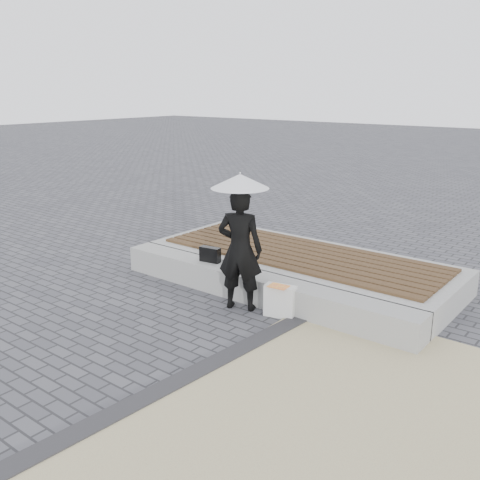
% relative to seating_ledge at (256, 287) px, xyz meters
% --- Properties ---
extents(ground, '(80.00, 80.00, 0.00)m').
position_rel_seating_ledge_xyz_m(ground, '(0.00, -1.60, -0.20)').
color(ground, '#4C4C51').
rests_on(ground, ground).
extents(terrazzo_zone, '(5.00, 5.00, 0.02)m').
position_rel_seating_ledge_xyz_m(terrazzo_zone, '(3.20, -2.10, -0.19)').
color(terrazzo_zone, tan).
rests_on(terrazzo_zone, ground).
extents(edging_band, '(0.61, 5.20, 0.04)m').
position_rel_seating_ledge_xyz_m(edging_band, '(0.75, -2.10, -0.18)').
color(edging_band, '#2D2C2F').
rests_on(edging_band, ground).
extents(seating_ledge, '(5.00, 0.45, 0.40)m').
position_rel_seating_ledge_xyz_m(seating_ledge, '(0.00, 0.00, 0.00)').
color(seating_ledge, gray).
rests_on(seating_ledge, ground).
extents(timber_platform, '(5.00, 2.00, 0.40)m').
position_rel_seating_ledge_xyz_m(timber_platform, '(0.00, 1.20, 0.00)').
color(timber_platform, '#AAAAA5').
rests_on(timber_platform, ground).
extents(timber_decking, '(4.60, 1.60, 0.04)m').
position_rel_seating_ledge_xyz_m(timber_decking, '(0.00, 1.20, 0.22)').
color(timber_decking, '#523A21').
rests_on(timber_decking, timber_platform).
extents(woman, '(0.74, 0.62, 1.73)m').
position_rel_seating_ledge_xyz_m(woman, '(-0.01, -0.37, 0.66)').
color(woman, black).
rests_on(woman, ground).
extents(parasol, '(0.79, 0.79, 1.01)m').
position_rel_seating_ledge_xyz_m(parasol, '(-0.01, -0.37, 1.61)').
color(parasol, '#B2B3B7').
rests_on(parasol, ground).
extents(handbag, '(0.35, 0.16, 0.24)m').
position_rel_seating_ledge_xyz_m(handbag, '(-0.92, 0.04, 0.32)').
color(handbag, black).
rests_on(handbag, seating_ledge).
extents(canvas_tote, '(0.45, 0.26, 0.45)m').
position_rel_seating_ledge_xyz_m(canvas_tote, '(0.60, -0.26, 0.02)').
color(canvas_tote, white).
rests_on(canvas_tote, ground).
extents(magazine, '(0.28, 0.22, 0.01)m').
position_rel_seating_ledge_xyz_m(magazine, '(0.60, -0.31, 0.25)').
color(magazine, '#FA3533').
rests_on(magazine, canvas_tote).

